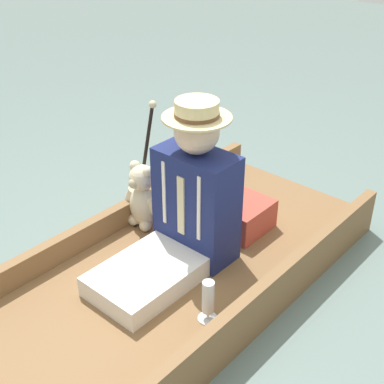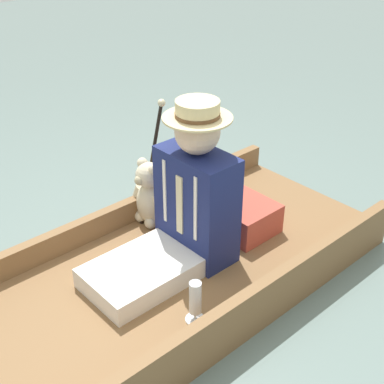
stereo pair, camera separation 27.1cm
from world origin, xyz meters
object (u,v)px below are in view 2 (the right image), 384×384
Objects in this scene: wine_glass at (195,300)px; teddy_bear at (149,195)px; walking_cane at (153,152)px; seated_person at (184,207)px.

teddy_bear is at bearing -24.19° from wine_glass.
walking_cane is (0.81, -0.42, 0.31)m from wine_glass.
walking_cane reaches higher than wine_glass.
walking_cane is at bearing -68.44° from teddy_bear.
seated_person reaches higher than teddy_bear.
walking_cane is (0.03, -0.06, 0.24)m from teddy_bear.
teddy_bear is (0.40, -0.08, -0.13)m from seated_person.
seated_person is at bearing -35.38° from wine_glass.
wine_glass is (-0.39, 0.27, -0.20)m from seated_person.
teddy_bear is at bearing 111.56° from walking_cane.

